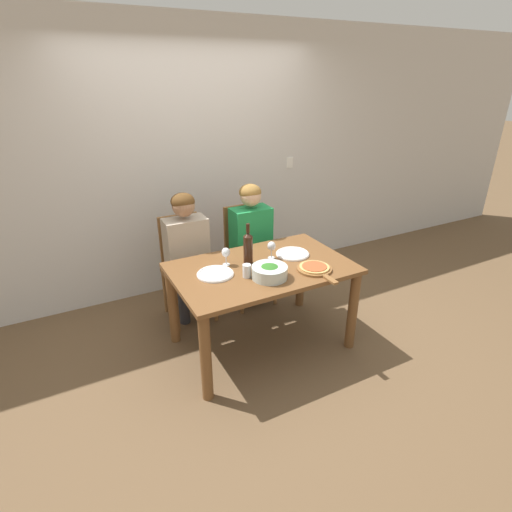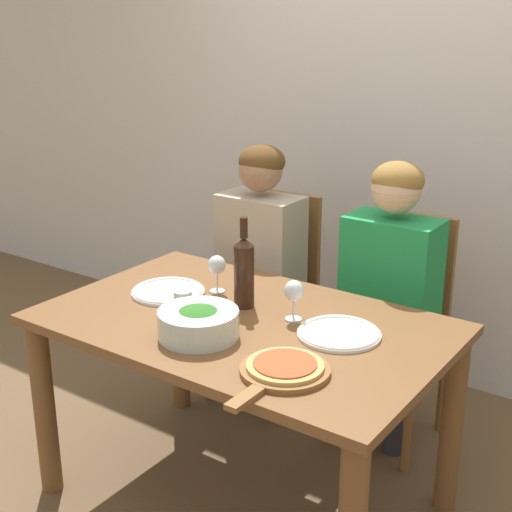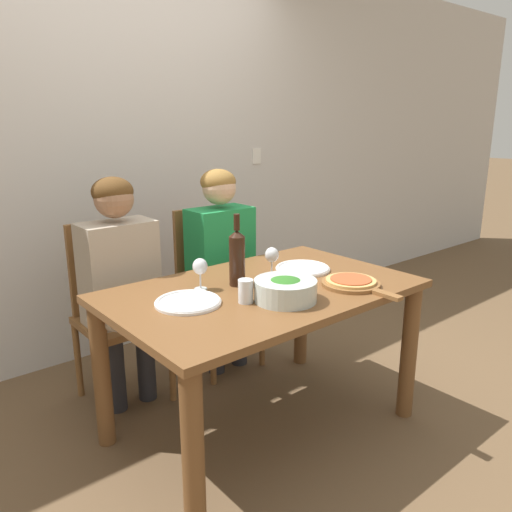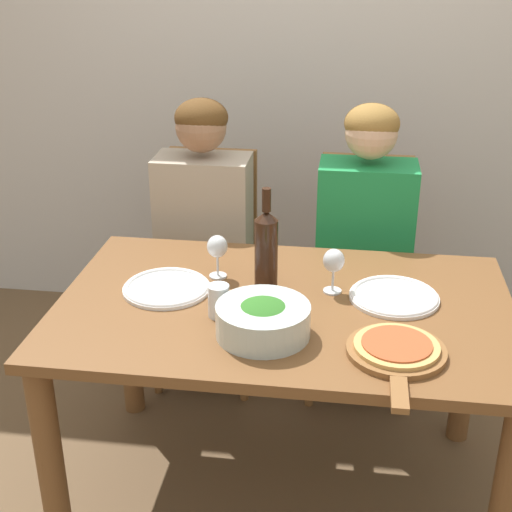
{
  "view_description": "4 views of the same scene",
  "coord_description": "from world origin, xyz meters",
  "px_view_note": "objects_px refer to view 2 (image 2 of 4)",
  "views": [
    {
      "loc": [
        -1.4,
        -2.55,
        2.18
      ],
      "look_at": [
        0.01,
        0.12,
        0.8
      ],
      "focal_mm": 28.0,
      "sensor_mm": 36.0,
      "label": 1
    },
    {
      "loc": [
        1.38,
        -1.89,
        1.79
      ],
      "look_at": [
        -0.04,
        0.13,
        0.96
      ],
      "focal_mm": 50.0,
      "sensor_mm": 36.0,
      "label": 2
    },
    {
      "loc": [
        -1.46,
        -1.69,
        1.52
      ],
      "look_at": [
        0.06,
        0.12,
        0.87
      ],
      "focal_mm": 35.0,
      "sensor_mm": 36.0,
      "label": 3
    },
    {
      "loc": [
        0.19,
        -1.98,
        1.83
      ],
      "look_at": [
        -0.09,
        -0.03,
        0.93
      ],
      "focal_mm": 50.0,
      "sensor_mm": 36.0,
      "label": 4
    }
  ],
  "objects_px": {
    "chair_left": "(272,289)",
    "person_woman": "(258,251)",
    "wine_glass_right": "(294,293)",
    "water_tumbler": "(183,304)",
    "wine_bottle": "(244,271)",
    "pizza_on_board": "(283,369)",
    "chair_right": "(397,321)",
    "wine_glass_left": "(217,267)",
    "dinner_plate_right": "(339,333)",
    "broccoli_bowl": "(198,323)",
    "dinner_plate_left": "(168,291)",
    "person_man": "(389,280)"
  },
  "relations": [
    {
      "from": "broccoli_bowl",
      "to": "water_tumbler",
      "type": "bearing_deg",
      "value": 147.95
    },
    {
      "from": "chair_right",
      "to": "person_man",
      "type": "relative_size",
      "value": 0.79
    },
    {
      "from": "chair_right",
      "to": "person_man",
      "type": "bearing_deg",
      "value": -90.0
    },
    {
      "from": "dinner_plate_right",
      "to": "water_tumbler",
      "type": "distance_m",
      "value": 0.57
    },
    {
      "from": "dinner_plate_right",
      "to": "wine_bottle",
      "type": "bearing_deg",
      "value": 176.53
    },
    {
      "from": "wine_glass_right",
      "to": "broccoli_bowl",
      "type": "bearing_deg",
      "value": -122.04
    },
    {
      "from": "dinner_plate_right",
      "to": "wine_glass_left",
      "type": "relative_size",
      "value": 1.9
    },
    {
      "from": "pizza_on_board",
      "to": "dinner_plate_left",
      "type": "bearing_deg",
      "value": 157.93
    },
    {
      "from": "chair_left",
      "to": "water_tumbler",
      "type": "bearing_deg",
      "value": -76.55
    },
    {
      "from": "person_man",
      "to": "person_woman",
      "type": "bearing_deg",
      "value": 180.0
    },
    {
      "from": "wine_glass_right",
      "to": "water_tumbler",
      "type": "bearing_deg",
      "value": -148.12
    },
    {
      "from": "chair_right",
      "to": "dinner_plate_left",
      "type": "xyz_separation_m",
      "value": [
        -0.64,
        -0.75,
        0.23
      ]
    },
    {
      "from": "person_man",
      "to": "wine_bottle",
      "type": "distance_m",
      "value": 0.67
    },
    {
      "from": "dinner_plate_left",
      "to": "wine_glass_left",
      "type": "xyz_separation_m",
      "value": [
        0.15,
        0.12,
        0.1
      ]
    },
    {
      "from": "pizza_on_board",
      "to": "wine_glass_right",
      "type": "xyz_separation_m",
      "value": [
        -0.19,
        0.36,
        0.09
      ]
    },
    {
      "from": "wine_bottle",
      "to": "water_tumbler",
      "type": "distance_m",
      "value": 0.26
    },
    {
      "from": "person_man",
      "to": "wine_glass_right",
      "type": "relative_size",
      "value": 8.26
    },
    {
      "from": "chair_right",
      "to": "water_tumbler",
      "type": "distance_m",
      "value": 1.04
    },
    {
      "from": "person_man",
      "to": "chair_left",
      "type": "bearing_deg",
      "value": 170.02
    },
    {
      "from": "chair_right",
      "to": "water_tumbler",
      "type": "height_order",
      "value": "chair_right"
    },
    {
      "from": "wine_bottle",
      "to": "broccoli_bowl",
      "type": "distance_m",
      "value": 0.32
    },
    {
      "from": "chair_left",
      "to": "broccoli_bowl",
      "type": "bearing_deg",
      "value": -69.88
    },
    {
      "from": "wine_glass_left",
      "to": "water_tumbler",
      "type": "height_order",
      "value": "wine_glass_left"
    },
    {
      "from": "person_man",
      "to": "dinner_plate_left",
      "type": "height_order",
      "value": "person_man"
    },
    {
      "from": "dinner_plate_right",
      "to": "broccoli_bowl",
      "type": "bearing_deg",
      "value": -144.27
    },
    {
      "from": "wine_bottle",
      "to": "pizza_on_board",
      "type": "height_order",
      "value": "wine_bottle"
    },
    {
      "from": "chair_left",
      "to": "person_man",
      "type": "xyz_separation_m",
      "value": [
        0.66,
        -0.12,
        0.22
      ]
    },
    {
      "from": "broccoli_bowl",
      "to": "water_tumbler",
      "type": "distance_m",
      "value": 0.17
    },
    {
      "from": "wine_bottle",
      "to": "wine_glass_right",
      "type": "distance_m",
      "value": 0.22
    },
    {
      "from": "pizza_on_board",
      "to": "person_woman",
      "type": "bearing_deg",
      "value": 128.55
    },
    {
      "from": "person_woman",
      "to": "water_tumbler",
      "type": "xyz_separation_m",
      "value": [
        0.21,
        -0.78,
        0.05
      ]
    },
    {
      "from": "chair_right",
      "to": "person_man",
      "type": "xyz_separation_m",
      "value": [
        0.0,
        -0.12,
        0.22
      ]
    },
    {
      "from": "pizza_on_board",
      "to": "wine_glass_right",
      "type": "relative_size",
      "value": 2.78
    },
    {
      "from": "person_woman",
      "to": "broccoli_bowl",
      "type": "bearing_deg",
      "value": -67.47
    },
    {
      "from": "person_woman",
      "to": "wine_glass_left",
      "type": "relative_size",
      "value": 8.26
    },
    {
      "from": "wine_glass_right",
      "to": "chair_right",
      "type": "bearing_deg",
      "value": 81.26
    },
    {
      "from": "dinner_plate_left",
      "to": "wine_glass_right",
      "type": "relative_size",
      "value": 1.9
    },
    {
      "from": "wine_bottle",
      "to": "pizza_on_board",
      "type": "distance_m",
      "value": 0.56
    },
    {
      "from": "person_man",
      "to": "wine_glass_left",
      "type": "height_order",
      "value": "person_man"
    },
    {
      "from": "chair_left",
      "to": "wine_glass_right",
      "type": "height_order",
      "value": "chair_left"
    },
    {
      "from": "dinner_plate_left",
      "to": "wine_glass_right",
      "type": "height_order",
      "value": "wine_glass_right"
    },
    {
      "from": "broccoli_bowl",
      "to": "wine_glass_right",
      "type": "relative_size",
      "value": 1.83
    },
    {
      "from": "wine_bottle",
      "to": "wine_glass_right",
      "type": "bearing_deg",
      "value": -0.45
    },
    {
      "from": "person_man",
      "to": "water_tumbler",
      "type": "height_order",
      "value": "person_man"
    },
    {
      "from": "pizza_on_board",
      "to": "chair_left",
      "type": "bearing_deg",
      "value": 125.34
    },
    {
      "from": "wine_glass_left",
      "to": "water_tumbler",
      "type": "distance_m",
      "value": 0.28
    },
    {
      "from": "chair_left",
      "to": "person_man",
      "type": "bearing_deg",
      "value": -9.98
    },
    {
      "from": "person_man",
      "to": "wine_bottle",
      "type": "bearing_deg",
      "value": -119.7
    },
    {
      "from": "chair_left",
      "to": "person_woman",
      "type": "distance_m",
      "value": 0.25
    },
    {
      "from": "chair_left",
      "to": "chair_right",
      "type": "height_order",
      "value": "same"
    }
  ]
}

